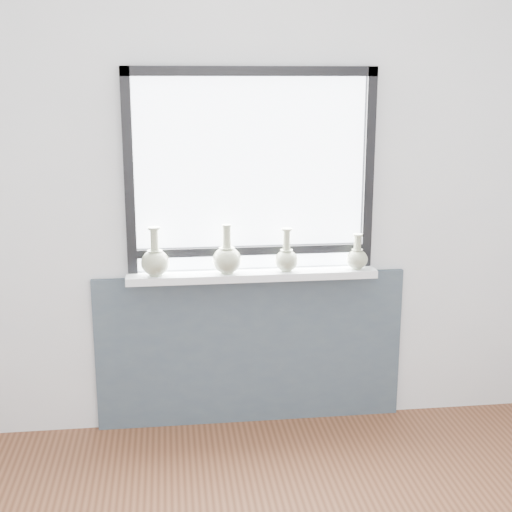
{
  "coord_description": "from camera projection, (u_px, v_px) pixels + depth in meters",
  "views": [
    {
      "loc": [
        -0.43,
        -1.9,
        1.88
      ],
      "look_at": [
        0.0,
        1.55,
        1.02
      ],
      "focal_mm": 50.0,
      "sensor_mm": 36.0,
      "label": 1
    }
  ],
  "objects": [
    {
      "name": "vase_d",
      "position": [
        357.0,
        257.0,
        3.79
      ],
      "size": [
        0.11,
        0.11,
        0.19
      ],
      "rotation": [
        0.0,
        0.0,
        0.37
      ],
      "color": "#9EA686",
      "rests_on": "windowsill"
    },
    {
      "name": "windowsill",
      "position": [
        252.0,
        274.0,
        3.77
      ],
      "size": [
        1.32,
        0.18,
        0.04
      ],
      "primitive_type": "cube",
      "color": "white",
      "rests_on": "apron_panel"
    },
    {
      "name": "apron_panel",
      "position": [
        251.0,
        349.0,
        3.95
      ],
      "size": [
        1.7,
        0.03,
        0.86
      ],
      "primitive_type": "cube",
      "color": "#3E4C55",
      "rests_on": "ground"
    },
    {
      "name": "back_wall",
      "position": [
        250.0,
        193.0,
        3.77
      ],
      "size": [
        3.6,
        0.02,
        2.6
      ],
      "primitive_type": "cube",
      "color": "silver",
      "rests_on": "ground"
    },
    {
      "name": "window",
      "position": [
        251.0,
        167.0,
        3.7
      ],
      "size": [
        1.3,
        0.06,
        1.05
      ],
      "color": "black",
      "rests_on": "windowsill"
    },
    {
      "name": "vase_a",
      "position": [
        155.0,
        260.0,
        3.66
      ],
      "size": [
        0.15,
        0.15,
        0.26
      ],
      "rotation": [
        0.0,
        0.0,
        0.03
      ],
      "color": "#9EA686",
      "rests_on": "windowsill"
    },
    {
      "name": "vase_c",
      "position": [
        286.0,
        258.0,
        3.75
      ],
      "size": [
        0.12,
        0.12,
        0.23
      ],
      "rotation": [
        0.0,
        0.0,
        -0.27
      ],
      "color": "#9EA686",
      "rests_on": "windowsill"
    },
    {
      "name": "vase_b",
      "position": [
        227.0,
        258.0,
        3.71
      ],
      "size": [
        0.15,
        0.15,
        0.26
      ],
      "rotation": [
        0.0,
        0.0,
        -0.36
      ],
      "color": "#9EA686",
      "rests_on": "windowsill"
    }
  ]
}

